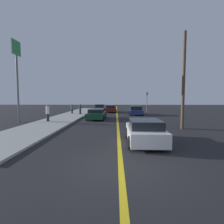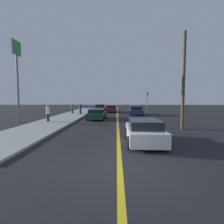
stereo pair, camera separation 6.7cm
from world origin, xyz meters
The scene contains 14 objects.
ground_plane centered at (0.00, 0.00, 0.00)m, with size 120.00×120.00×0.00m, color black.
road_center_line centered at (0.00, 18.00, 0.00)m, with size 0.20×60.00×0.01m.
sidewalk_left centered at (-6.44, 17.41, 0.06)m, with size 3.90×34.82×0.13m.
car_near_right_lane centered at (1.41, 3.55, 0.64)m, with size 1.99×3.98×1.31m.
car_ahead_center centered at (-2.45, 14.56, 0.60)m, with size 2.09×4.69×1.22m.
car_far_distant centered at (2.80, 20.02, 0.64)m, with size 2.06×4.16×1.32m.
car_parked_left_lot centered at (-1.10, 24.58, 0.61)m, with size 2.09×4.14×1.27m.
car_oncoming_far centered at (-3.18, 26.36, 0.64)m, with size 1.99×3.90×1.33m.
pedestrian_near_curb centered at (-7.13, 11.51, 1.00)m, with size 0.34×0.34×1.73m.
pedestrian_mid_group centered at (-5.45, 19.55, 0.91)m, with size 0.36×0.36×1.57m.
pedestrian_far_standing centered at (-6.99, 20.82, 0.91)m, with size 0.35×0.35×1.56m.
traffic_light centered at (5.34, 25.19, 2.21)m, with size 0.18×0.40×3.56m.
roadside_sign centered at (-10.14, 11.57, 5.92)m, with size 0.20×1.58×8.24m.
utility_pole centered at (5.15, 7.97, 3.83)m, with size 0.24×0.24×7.65m.
Camera 2 is at (-0.12, -6.03, 2.48)m, focal length 28.00 mm.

